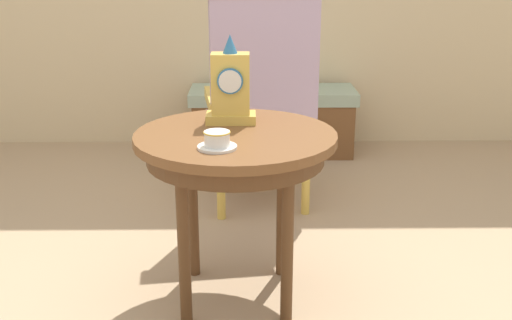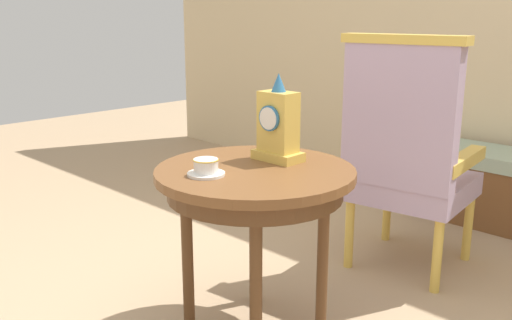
# 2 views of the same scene
# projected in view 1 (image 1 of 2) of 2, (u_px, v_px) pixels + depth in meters

# --- Properties ---
(ground_plane) EXTENTS (10.00, 10.00, 0.00)m
(ground_plane) POSITION_uv_depth(u_px,v_px,m) (225.00, 307.00, 2.35)
(ground_plane) COLOR tan
(side_table) EXTENTS (0.74, 0.74, 0.68)m
(side_table) POSITION_uv_depth(u_px,v_px,m) (236.00, 153.00, 2.24)
(side_table) COLOR brown
(side_table) RESTS_ON ground
(teacup_left) EXTENTS (0.13, 0.13, 0.06)m
(teacup_left) POSITION_uv_depth(u_px,v_px,m) (217.00, 141.00, 2.03)
(teacup_left) COLOR white
(teacup_left) RESTS_ON side_table
(mantel_clock) EXTENTS (0.19, 0.11, 0.34)m
(mantel_clock) POSITION_uv_depth(u_px,v_px,m) (231.00, 88.00, 2.31)
(mantel_clock) COLOR gold
(mantel_clock) RESTS_ON side_table
(armchair) EXTENTS (0.61, 0.60, 1.14)m
(armchair) POSITION_uv_depth(u_px,v_px,m) (261.00, 99.00, 3.10)
(armchair) COLOR #B299B7
(armchair) RESTS_ON ground
(window_bench) EXTENTS (1.10, 0.40, 0.44)m
(window_bench) POSITION_uv_depth(u_px,v_px,m) (273.00, 120.00, 4.13)
(window_bench) COLOR #9EB299
(window_bench) RESTS_ON ground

